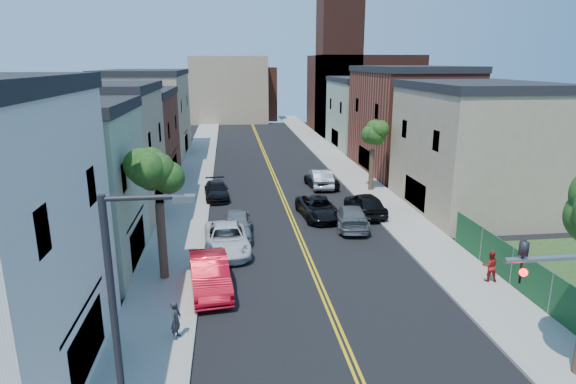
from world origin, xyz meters
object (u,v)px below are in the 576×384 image
object	(u,v)px
pedestrian_left	(176,320)
black_car_left	(216,190)
white_pickup	(227,239)
black_suv_lane	(318,208)
grey_car_right	(351,216)
black_car_right	(365,204)
red_sedan	(210,274)
silver_car_right	(321,178)
grey_car_left	(237,225)
pedestrian_right	(490,266)
dark_car_right_far	(321,180)

from	to	relation	value
pedestrian_left	black_car_left	bearing A→B (deg)	13.29
white_pickup	black_suv_lane	size ratio (longest dim) A/B	1.07
grey_car_right	black_car_right	size ratio (longest dim) A/B	1.05
red_sedan	black_car_right	distance (m)	15.50
white_pickup	red_sedan	bearing A→B (deg)	-102.03
red_sedan	black_suv_lane	bearing A→B (deg)	48.60
black_car_right	silver_car_right	size ratio (longest dim) A/B	0.99
white_pickup	silver_car_right	size ratio (longest dim) A/B	1.12
black_car_left	silver_car_right	bearing A→B (deg)	11.58
grey_car_left	grey_car_right	size ratio (longest dim) A/B	0.91
grey_car_left	pedestrian_left	size ratio (longest dim) A/B	2.95
white_pickup	black_car_right	bearing A→B (deg)	27.32
white_pickup	pedestrian_left	xyz separation A→B (m)	(-2.03, -9.45, 0.18)
black_car_right	silver_car_right	bearing A→B (deg)	-83.62
white_pickup	black_suv_lane	world-z (taller)	white_pickup
white_pickup	pedestrian_right	xyz separation A→B (m)	(13.30, -6.05, 0.18)
dark_car_right_far	pedestrian_left	bearing A→B (deg)	60.17
dark_car_right_far	silver_car_right	bearing A→B (deg)	-96.02
red_sedan	black_car_left	bearing A→B (deg)	83.34
white_pickup	black_car_right	size ratio (longest dim) A/B	1.13
black_car_left	grey_car_right	bearing A→B (deg)	-46.37
white_pickup	pedestrian_right	bearing A→B (deg)	-27.17
white_pickup	silver_car_right	distance (m)	16.70
grey_car_right	pedestrian_right	bearing A→B (deg)	124.74
white_pickup	black_car_right	distance (m)	11.75
pedestrian_right	black_car_left	bearing A→B (deg)	-40.24
white_pickup	pedestrian_left	distance (m)	9.67
red_sedan	dark_car_right_far	xyz separation A→B (m)	(9.30, 19.40, -0.19)
dark_car_right_far	grey_car_right	bearing A→B (deg)	83.98
grey_car_right	black_suv_lane	xyz separation A→B (m)	(-1.85, 2.34, -0.03)
grey_car_left	dark_car_right_far	size ratio (longest dim) A/B	0.98
white_pickup	grey_car_left	xyz separation A→B (m)	(0.67, 2.33, 0.03)
grey_car_left	silver_car_right	bearing A→B (deg)	59.17
black_car_left	black_suv_lane	xyz separation A→B (m)	(7.45, -6.05, 0.05)
silver_car_right	dark_car_right_far	distance (m)	0.16
red_sedan	dark_car_right_far	bearing A→B (deg)	57.73
pedestrian_right	silver_car_right	bearing A→B (deg)	-65.39
pedestrian_left	white_pickup	bearing A→B (deg)	4.41
black_car_right	pedestrian_left	size ratio (longest dim) A/B	3.08
black_car_left	pedestrian_left	size ratio (longest dim) A/B	2.92
grey_car_left	pedestrian_right	distance (m)	15.16
grey_car_left	black_suv_lane	bearing A→B (deg)	31.58
black_car_left	pedestrian_left	xyz separation A→B (m)	(-1.20, -21.20, 0.27)
red_sedan	black_suv_lane	size ratio (longest dim) A/B	0.99
red_sedan	grey_car_left	xyz separation A→B (m)	(1.50, 7.37, -0.05)
black_suv_lane	black_car_right	bearing A→B (deg)	-2.46
black_car_left	pedestrian_left	bearing A→B (deg)	-97.53
black_car_right	dark_car_right_far	bearing A→B (deg)	-83.57
white_pickup	dark_car_right_far	world-z (taller)	white_pickup
grey_car_left	grey_car_right	xyz separation A→B (m)	(7.80, 1.02, -0.05)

